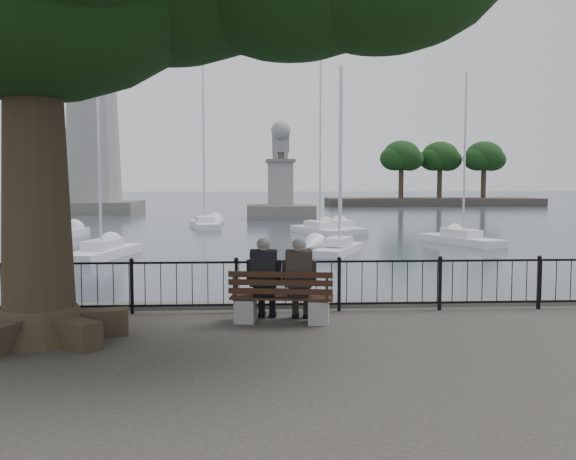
{
  "coord_description": "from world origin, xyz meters",
  "views": [
    {
      "loc": [
        -0.7,
        -9.81,
        2.55
      ],
      "look_at": [
        0.0,
        2.5,
        1.6
      ],
      "focal_mm": 40.0,
      "sensor_mm": 36.0,
      "label": 1
    }
  ],
  "objects": [
    {
      "name": "sailboat_d",
      "position": [
        11.05,
        25.38,
        -0.71
      ],
      "size": [
        3.54,
        5.86,
        9.71
      ],
      "color": "silver",
      "rests_on": "ground"
    },
    {
      "name": "lion_monument",
      "position": [
        2.0,
        49.93,
        1.29
      ],
      "size": [
        6.19,
        6.19,
        9.08
      ],
      "color": "#5B5A56",
      "rests_on": "ground"
    },
    {
      "name": "railing",
      "position": [
        0.0,
        2.5,
        0.56
      ],
      "size": [
        22.06,
        0.06,
        1.0
      ],
      "color": "black",
      "rests_on": "ground"
    },
    {
      "name": "sailboat_e",
      "position": [
        -12.69,
        31.04,
        -0.63
      ],
      "size": [
        2.32,
        5.88,
        13.02
      ],
      "color": "silver",
      "rests_on": "ground"
    },
    {
      "name": "bench",
      "position": [
        -0.17,
        1.52,
        0.34
      ],
      "size": [
        1.9,
        0.83,
        0.97
      ],
      "color": "gray",
      "rests_on": "ground"
    },
    {
      "name": "sailboat_h",
      "position": [
        -4.24,
        38.82,
        -0.58
      ],
      "size": [
        2.82,
        6.29,
        15.12
      ],
      "color": "silver",
      "rests_on": "ground"
    },
    {
      "name": "sailboat_f",
      "position": [
        3.82,
        32.59,
        -0.64
      ],
      "size": [
        3.61,
        6.12,
        12.92
      ],
      "color": "silver",
      "rests_on": "ground"
    },
    {
      "name": "sailboat_c",
      "position": [
        3.52,
        21.03,
        -0.7
      ],
      "size": [
        3.04,
        4.9,
        9.15
      ],
      "color": "silver",
      "rests_on": "ground"
    },
    {
      "name": "lighthouse",
      "position": [
        -18.0,
        62.0,
        11.4
      ],
      "size": [
        9.61,
        9.61,
        29.53
      ],
      "color": "#5B5A56",
      "rests_on": "ground"
    },
    {
      "name": "person_left",
      "position": [
        -0.47,
        1.68,
        0.71
      ],
      "size": [
        0.5,
        0.81,
        1.54
      ],
      "color": "black",
      "rests_on": "ground"
    },
    {
      "name": "far_shore",
      "position": [
        25.54,
        79.46,
        3.0
      ],
      "size": [
        30.0,
        8.6,
        9.18
      ],
      "color": "#302D29",
      "rests_on": "ground"
    },
    {
      "name": "sailboat_g",
      "position": [
        5.41,
        33.9,
        -0.68
      ],
      "size": [
        2.91,
        6.2,
        11.44
      ],
      "color": "silver",
      "rests_on": "ground"
    },
    {
      "name": "person_right",
      "position": [
        0.16,
        1.58,
        0.71
      ],
      "size": [
        0.5,
        0.81,
        1.54
      ],
      "color": "black",
      "rests_on": "ground"
    },
    {
      "name": "harbor",
      "position": [
        0.0,
        3.0,
        -0.5
      ],
      "size": [
        260.0,
        260.0,
        1.2
      ],
      "color": "#5B5A56",
      "rests_on": "ground"
    },
    {
      "name": "sailboat_a",
      "position": [
        -7.56,
        20.03,
        -0.7
      ],
      "size": [
        2.74,
        5.81,
        9.97
      ],
      "color": "silver",
      "rests_on": "ground"
    }
  ]
}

